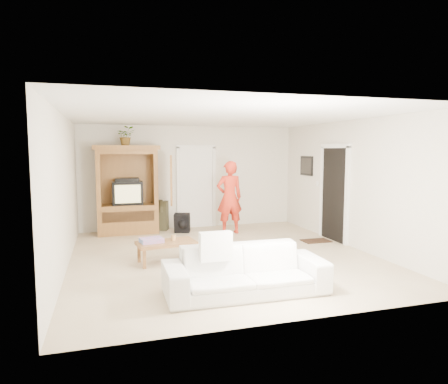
{
  "coord_description": "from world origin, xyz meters",
  "views": [
    {
      "loc": [
        -2.08,
        -7.05,
        1.99
      ],
      "look_at": [
        0.19,
        0.6,
        1.15
      ],
      "focal_mm": 32.0,
      "sensor_mm": 36.0,
      "label": 1
    }
  ],
  "objects_px": {
    "armoire": "(128,196)",
    "sofa": "(245,270)",
    "coffee_table": "(166,244)",
    "man": "(229,197)"
  },
  "relations": [
    {
      "from": "coffee_table",
      "to": "armoire",
      "type": "bearing_deg",
      "value": 92.33
    },
    {
      "from": "armoire",
      "to": "man",
      "type": "distance_m",
      "value": 2.41
    },
    {
      "from": "armoire",
      "to": "sofa",
      "type": "bearing_deg",
      "value": -74.11
    },
    {
      "from": "armoire",
      "to": "man",
      "type": "height_order",
      "value": "armoire"
    },
    {
      "from": "armoire",
      "to": "coffee_table",
      "type": "distance_m",
      "value": 2.88
    },
    {
      "from": "armoire",
      "to": "sofa",
      "type": "distance_m",
      "value": 4.85
    },
    {
      "from": "man",
      "to": "coffee_table",
      "type": "relative_size",
      "value": 1.61
    },
    {
      "from": "sofa",
      "to": "armoire",
      "type": "bearing_deg",
      "value": 106.85
    },
    {
      "from": "man",
      "to": "sofa",
      "type": "bearing_deg",
      "value": 74.55
    },
    {
      "from": "coffee_table",
      "to": "sofa",
      "type": "bearing_deg",
      "value": -73.53
    }
  ]
}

